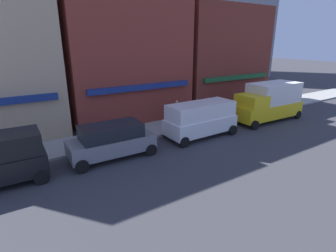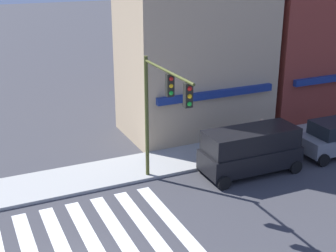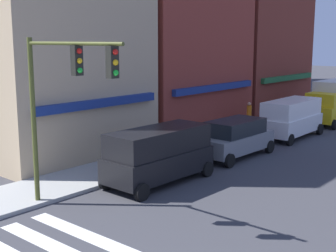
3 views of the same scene
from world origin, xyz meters
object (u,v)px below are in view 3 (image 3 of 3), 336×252
Objects in this scene: van_white at (291,117)px; box_truck_yellow at (336,101)px; traffic_signal at (62,88)px; van_black at (159,153)px; suv_grey at (235,137)px; pedestrian_red_jacket at (156,143)px; pedestrian_orange_vest at (249,115)px.

box_truck_yellow is at bearing -1.20° from van_white.
van_black is at bearing 0.54° from traffic_signal.
van_black is 1.00× the size of van_white.
suv_grey is 0.76× the size of box_truck_yellow.
box_truck_yellow is at bearing 161.81° from pedestrian_red_jacket.
pedestrian_orange_vest is (17.23, 3.12, -3.33)m from traffic_signal.
traffic_signal is 17.37m from van_white.
suv_grey is 2.67× the size of pedestrian_orange_vest.
pedestrian_red_jacket is (2.12, 2.10, -0.21)m from van_black.
traffic_signal is 0.97× the size of box_truck_yellow.
pedestrian_orange_vest is at bearing 174.22° from pedestrian_red_jacket.
traffic_signal is at bearing 33.56° from pedestrian_orange_vest.
traffic_signal is 3.43× the size of pedestrian_red_jacket.
suv_grey is 4.31m from pedestrian_red_jacket.
van_black is 12.76m from pedestrian_orange_vest.
van_black reaches higher than pedestrian_red_jacket.
pedestrian_orange_vest is at bearing 14.94° from van_black.
pedestrian_orange_vest is at bearing 86.24° from van_white.
box_truck_yellow reaches higher than van_white.
traffic_signal is 1.28× the size of suv_grey.
traffic_signal is 24.31m from box_truck_yellow.
traffic_signal is at bearing -178.47° from van_black.
suv_grey reaches higher than pedestrian_orange_vest.
pedestrian_red_jacket is at bearing 17.07° from traffic_signal.
suv_grey is 7.18m from pedestrian_orange_vest.
box_truck_yellow reaches higher than pedestrian_red_jacket.
suv_grey is at bearing 139.70° from pedestrian_red_jacket.
van_black is at bearing 33.37° from pedestrian_red_jacket.
van_white is at bearing 1.06° from suv_grey.
pedestrian_red_jacket is 10.30m from pedestrian_orange_vest.
suv_grey is 0.94× the size of van_white.
pedestrian_orange_vest is (0.14, 3.08, -0.21)m from van_white.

